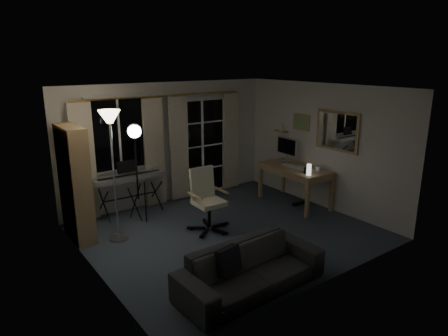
% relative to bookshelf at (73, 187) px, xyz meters
% --- Properties ---
extents(floor, '(4.50, 4.00, 0.02)m').
position_rel_bookshelf_xyz_m(floor, '(2.12, -1.26, -0.89)').
color(floor, '#374250').
rests_on(floor, ground).
extents(window, '(1.20, 0.08, 1.40)m').
position_rel_bookshelf_xyz_m(window, '(1.07, 0.71, 0.62)').
color(window, white).
rests_on(window, floor).
extents(french_door, '(1.32, 0.09, 2.11)m').
position_rel_bookshelf_xyz_m(french_door, '(2.87, 0.71, 0.15)').
color(french_door, white).
rests_on(french_door, floor).
extents(curtains, '(3.60, 0.07, 2.13)m').
position_rel_bookshelf_xyz_m(curtains, '(1.98, 0.62, 0.22)').
color(curtains, gold).
rests_on(curtains, floor).
extents(bookshelf, '(0.30, 0.86, 1.85)m').
position_rel_bookshelf_xyz_m(bookshelf, '(0.00, 0.00, 0.00)').
color(bookshelf, tan).
rests_on(bookshelf, floor).
extents(torchiere_lamp, '(0.39, 0.39, 2.09)m').
position_rel_bookshelf_xyz_m(torchiere_lamp, '(0.52, -0.41, 0.81)').
color(torchiere_lamp, '#B2B2B7').
rests_on(torchiere_lamp, floor).
extents(keyboard_piano, '(1.33, 0.66, 0.96)m').
position_rel_bookshelf_xyz_m(keyboard_piano, '(1.10, 0.43, -0.15)').
color(keyboard_piano, black).
rests_on(keyboard_piano, floor).
extents(studio_light, '(0.41, 0.42, 1.81)m').
position_rel_bookshelf_xyz_m(studio_light, '(1.10, 0.06, 0.57)').
color(studio_light, black).
rests_on(studio_light, floor).
extents(office_chair, '(0.71, 0.75, 1.07)m').
position_rel_bookshelf_xyz_m(office_chair, '(1.90, -0.89, -0.25)').
color(office_chair, black).
rests_on(office_chair, floor).
extents(desk, '(0.78, 1.47, 0.77)m').
position_rel_bookshelf_xyz_m(desk, '(4.00, -0.94, -0.20)').
color(desk, tan).
rests_on(desk, floor).
extents(monitor, '(0.19, 0.56, 0.49)m').
position_rel_bookshelf_xyz_m(monitor, '(4.20, -0.49, 0.19)').
color(monitor, silver).
rests_on(monitor, desk).
extents(desk_clutter, '(0.48, 0.87, 0.98)m').
position_rel_bookshelf_xyz_m(desk_clutter, '(3.93, -1.17, -0.27)').
color(desk_clutter, white).
rests_on(desk_clutter, desk).
extents(mug, '(0.13, 0.11, 0.13)m').
position_rel_bookshelf_xyz_m(mug, '(4.10, -1.44, -0.04)').
color(mug, silver).
rests_on(mug, desk).
extents(wall_mirror, '(0.04, 0.94, 0.74)m').
position_rel_bookshelf_xyz_m(wall_mirror, '(4.34, -1.61, 0.67)').
color(wall_mirror, tan).
rests_on(wall_mirror, floor).
extents(framed_print, '(0.03, 0.42, 0.32)m').
position_rel_bookshelf_xyz_m(framed_print, '(4.35, -0.71, 0.72)').
color(framed_print, tan).
rests_on(framed_print, floor).
extents(wall_shelf, '(0.16, 0.30, 0.18)m').
position_rel_bookshelf_xyz_m(wall_shelf, '(4.28, -0.21, 0.53)').
color(wall_shelf, tan).
rests_on(wall_shelf, floor).
extents(sofa, '(1.98, 0.64, 0.77)m').
position_rel_bookshelf_xyz_m(sofa, '(1.32, -2.81, -0.49)').
color(sofa, '#2B2C2E').
rests_on(sofa, floor).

